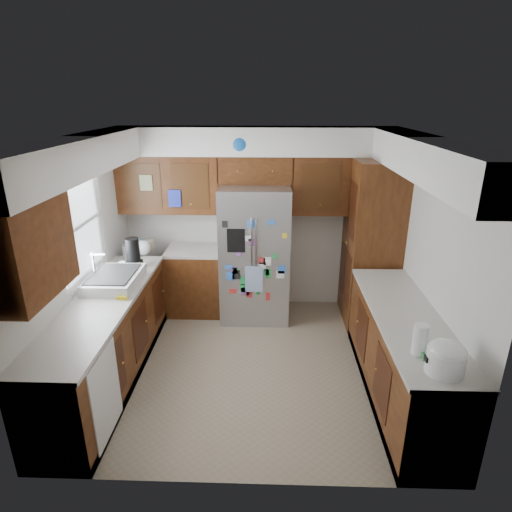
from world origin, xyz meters
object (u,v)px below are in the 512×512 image
(pantry, at_px, (371,243))
(rice_cooker, at_px, (446,357))
(fridge, at_px, (255,253))
(paper_towel, at_px, (420,340))

(pantry, xyz_separation_m, rice_cooker, (-0.00, -2.53, -0.02))
(fridge, bearing_deg, paper_towel, -59.39)
(paper_towel, bearing_deg, fridge, 120.61)
(pantry, height_order, rice_cooker, pantry)
(pantry, height_order, fridge, pantry)
(pantry, distance_m, paper_towel, 2.29)
(pantry, relative_size, fridge, 1.19)
(pantry, bearing_deg, fridge, 177.94)
(rice_cooker, relative_size, paper_towel, 1.14)
(fridge, bearing_deg, pantry, -2.06)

